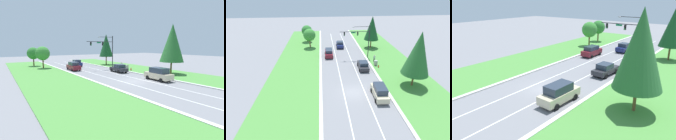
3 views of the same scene
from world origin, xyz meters
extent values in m
plane|color=slate|center=(0.00, 0.00, 0.00)|extent=(160.00, 160.00, 0.00)
cube|color=beige|center=(5.65, 0.00, 0.07)|extent=(0.50, 90.00, 0.15)
cube|color=beige|center=(-5.65, 0.00, 0.07)|extent=(0.50, 90.00, 0.15)
cube|color=#4C8E3D|center=(10.90, 0.00, 0.04)|extent=(10.00, 90.00, 0.08)
cube|color=#4C8E3D|center=(-10.90, 0.00, 0.04)|extent=(10.00, 90.00, 0.08)
cube|color=white|center=(-1.80, 0.00, 0.00)|extent=(0.14, 81.00, 0.01)
cube|color=white|center=(1.80, 0.00, 0.00)|extent=(0.14, 81.00, 0.01)
cylinder|color=black|center=(6.17, 15.54, 4.02)|extent=(0.20, 0.20, 8.03)
cylinder|color=black|center=(2.65, 15.54, 6.59)|extent=(7.05, 0.12, 0.12)
cube|color=#147042|center=(2.29, 15.54, 6.37)|extent=(1.10, 0.04, 0.28)
cylinder|color=black|center=(4.23, 15.54, 7.71)|extent=(3.88, 0.09, 0.09)
ellipsoid|color=gray|center=(2.29, 15.54, 7.66)|extent=(0.56, 0.28, 0.20)
cube|color=black|center=(3.35, 15.54, 6.09)|extent=(0.28, 0.32, 0.80)
sphere|color=#2D2D2D|center=(3.35, 15.37, 6.32)|extent=(0.16, 0.16, 0.16)
sphere|color=#2D2D2D|center=(3.35, 15.37, 6.09)|extent=(0.16, 0.16, 0.16)
sphere|color=#23D647|center=(3.35, 15.37, 5.86)|extent=(0.16, 0.16, 0.16)
cube|color=black|center=(0.18, 15.54, 6.09)|extent=(0.28, 0.32, 0.80)
sphere|color=#2D2D2D|center=(0.18, 15.37, 6.32)|extent=(0.16, 0.16, 0.16)
sphere|color=#2D2D2D|center=(0.18, 15.37, 6.09)|extent=(0.16, 0.16, 0.16)
sphere|color=#23D647|center=(0.18, 15.37, 5.86)|extent=(0.16, 0.16, 0.16)
cube|color=#28282D|center=(3.55, 9.19, 0.68)|extent=(2.18, 4.71, 0.66)
cube|color=#283342|center=(3.53, 8.92, 1.36)|extent=(1.85, 2.17, 0.71)
cylinder|color=black|center=(4.57, 10.57, 0.35)|extent=(0.28, 0.71, 0.69)
cylinder|color=black|center=(2.68, 10.67, 0.35)|extent=(0.28, 0.71, 0.69)
cylinder|color=black|center=(4.41, 7.71, 0.35)|extent=(0.28, 0.71, 0.69)
cylinder|color=black|center=(2.53, 7.82, 0.35)|extent=(0.28, 0.71, 0.69)
cube|color=maroon|center=(-3.50, 17.21, 0.76)|extent=(1.98, 4.75, 0.89)
cube|color=#283342|center=(-3.50, 17.10, 1.57)|extent=(1.75, 2.86, 0.73)
cylinder|color=black|center=(-2.54, 18.66, 0.31)|extent=(0.25, 0.63, 0.62)
cylinder|color=black|center=(-4.39, 18.69, 0.31)|extent=(0.25, 0.63, 0.62)
cylinder|color=black|center=(-2.60, 15.74, 0.31)|extent=(0.25, 0.63, 0.62)
cylinder|color=black|center=(-4.45, 15.77, 0.31)|extent=(0.25, 0.63, 0.62)
cube|color=navy|center=(0.04, 24.22, 0.72)|extent=(2.06, 4.41, 0.78)
cube|color=#283342|center=(0.03, 23.96, 1.46)|extent=(1.78, 2.02, 0.69)
cylinder|color=black|center=(1.02, 25.53, 0.33)|extent=(0.26, 0.67, 0.66)
cylinder|color=black|center=(-0.84, 25.60, 0.33)|extent=(0.26, 0.67, 0.66)
cylinder|color=black|center=(0.92, 22.84, 0.33)|extent=(0.26, 0.67, 0.66)
cylinder|color=black|center=(-0.94, 22.91, 0.33)|extent=(0.26, 0.67, 0.66)
cube|color=beige|center=(3.77, -1.64, 0.78)|extent=(2.10, 4.97, 0.90)
cube|color=#283342|center=(3.77, -1.77, 1.67)|extent=(1.83, 3.01, 0.87)
cylinder|color=black|center=(4.76, -0.17, 0.34)|extent=(0.27, 0.68, 0.67)
cylinder|color=black|center=(2.91, -0.09, 0.34)|extent=(0.27, 0.68, 0.67)
cylinder|color=black|center=(4.64, -3.20, 0.34)|extent=(0.27, 0.68, 0.67)
cylinder|color=black|center=(2.78, -3.12, 0.34)|extent=(0.27, 0.68, 0.67)
cube|color=#9E9E99|center=(6.73, 10.52, 0.60)|extent=(0.70, 0.60, 1.21)
cylinder|color=black|center=(6.92, 12.73, 0.42)|extent=(0.14, 0.14, 0.84)
cylinder|color=black|center=(7.17, 12.80, 0.42)|extent=(0.14, 0.14, 0.84)
cube|color=#B7B7BC|center=(7.05, 12.77, 1.14)|extent=(0.43, 0.32, 0.60)
sphere|color=tan|center=(7.05, 12.77, 1.58)|extent=(0.22, 0.22, 0.22)
cylinder|color=red|center=(7.02, 9.25, 0.28)|extent=(0.20, 0.20, 0.55)
sphere|color=red|center=(7.02, 9.25, 0.61)|extent=(0.18, 0.18, 0.18)
cylinder|color=red|center=(6.90, 9.25, 0.30)|extent=(0.10, 0.09, 0.09)
cylinder|color=red|center=(7.14, 9.25, 0.30)|extent=(0.10, 0.09, 0.09)
cylinder|color=brown|center=(8.83, 22.88, 1.23)|extent=(0.32, 0.32, 2.47)
cone|color=#194C23|center=(8.83, 22.88, 5.71)|extent=(4.05, 4.05, 6.48)
cylinder|color=brown|center=(-9.73, 30.78, 1.17)|extent=(0.32, 0.32, 2.35)
sphere|color=#2D752D|center=(-9.73, 30.78, 3.57)|extent=(3.26, 3.26, 3.26)
cylinder|color=brown|center=(10.71, 1.27, 1.24)|extent=(0.32, 0.32, 2.47)
cone|color=#28662D|center=(10.71, 1.27, 6.18)|extent=(4.63, 4.63, 7.41)
cylinder|color=brown|center=(-8.58, 24.62, 1.23)|extent=(0.32, 0.32, 2.46)
sphere|color=#388433|center=(-8.58, 24.62, 3.75)|extent=(3.44, 3.44, 3.44)
camera|label=1|loc=(-18.16, -20.99, 5.69)|focal=28.00mm
camera|label=2|loc=(-5.09, -24.55, 16.31)|focal=28.00mm
camera|label=3|loc=(16.88, -17.94, 10.53)|focal=35.00mm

